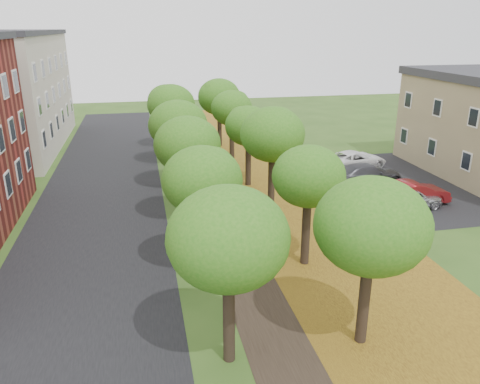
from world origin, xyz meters
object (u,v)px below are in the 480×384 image
car_red (413,193)px  car_white (355,160)px  car_silver (410,198)px  bench (257,246)px  car_grey (368,174)px

car_red → car_white: car_red is taller
car_silver → car_white: size_ratio=0.78×
car_silver → car_white: car_white is taller
bench → car_white: bearing=-61.0°
car_grey → car_white: car_grey is taller
car_white → bench: bearing=124.6°
car_grey → car_white: bearing=-14.3°
bench → car_silver: size_ratio=0.41×
car_silver → car_red: car_red is taller
bench → car_grey: 13.71m
bench → car_grey: (10.39, 8.94, 0.34)m
car_silver → car_red: 0.89m
bench → car_red: bearing=-87.9°
car_grey → car_white: size_ratio=0.97×
bench → car_silver: (10.68, 3.84, 0.30)m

